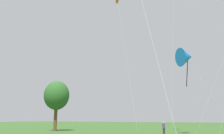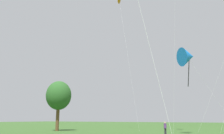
{
  "view_description": "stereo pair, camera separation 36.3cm",
  "coord_description": "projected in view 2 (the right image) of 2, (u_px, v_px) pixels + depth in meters",
  "views": [
    {
      "loc": [
        10.7,
        -8.72,
        1.96
      ],
      "look_at": [
        0.15,
        9.93,
        6.79
      ],
      "focal_mm": 37.08,
      "sensor_mm": 36.0,
      "label": 1
    },
    {
      "loc": [
        11.01,
        -8.54,
        1.96
      ],
      "look_at": [
        0.15,
        9.93,
        6.79
      ],
      "focal_mm": 37.08,
      "sensor_mm": 36.0,
      "label": 2
    }
  ],
  "objects": [
    {
      "name": "park_tree_1",
      "position": [
        59.0,
        96.0,
        40.48
      ],
      "size": [
        4.38,
        4.38,
        8.52
      ],
      "color": "brown",
      "rests_on": "ground"
    },
    {
      "name": "person_standing_4",
      "position": [
        165.0,
        127.0,
        30.13
      ],
      "size": [
        0.36,
        0.36,
        1.61
      ],
      "rotation": [
        0.0,
        0.0,
        3.96
      ],
      "color": "#2D2D33",
      "rests_on": "ground"
    },
    {
      "name": "kite_flying_6",
      "position": [
        187.0,
        57.0,
        31.32
      ],
      "size": [
        6.75,
        5.45,
        11.62
      ],
      "color": "silver",
      "rests_on": "ground"
    },
    {
      "name": "kite_flying_1",
      "position": [
        119.0,
        0.0,
        50.66
      ],
      "size": [
        6.84,
        5.39,
        28.15
      ],
      "color": "silver",
      "rests_on": "ground"
    }
  ]
}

